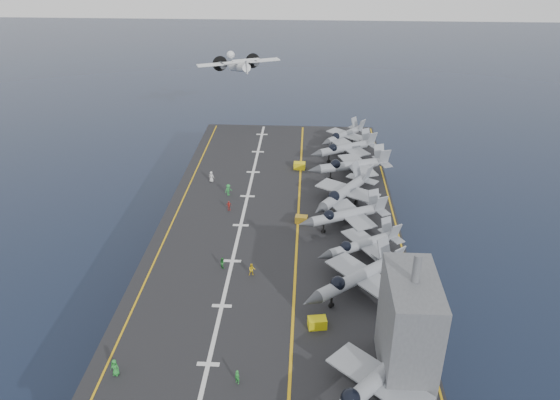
# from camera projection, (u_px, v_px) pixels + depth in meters

# --- Properties ---
(ground) EXTENTS (500.00, 500.00, 0.00)m
(ground) POSITION_uv_depth(u_px,v_px,m) (279.00, 280.00, 90.59)
(ground) COLOR #142135
(ground) RESTS_ON ground
(hull) EXTENTS (36.00, 90.00, 10.00)m
(hull) POSITION_uv_depth(u_px,v_px,m) (279.00, 255.00, 88.26)
(hull) COLOR #56595E
(hull) RESTS_ON ground
(flight_deck) EXTENTS (38.00, 92.00, 0.40)m
(flight_deck) POSITION_uv_depth(u_px,v_px,m) (279.00, 228.00, 85.84)
(flight_deck) COLOR black
(flight_deck) RESTS_ON hull
(foul_line) EXTENTS (0.35, 90.00, 0.02)m
(foul_line) POSITION_uv_depth(u_px,v_px,m) (298.00, 227.00, 85.59)
(foul_line) COLOR gold
(foul_line) RESTS_ON flight_deck
(landing_centerline) EXTENTS (0.50, 90.00, 0.02)m
(landing_centerline) POSITION_uv_depth(u_px,v_px,m) (241.00, 225.00, 86.03)
(landing_centerline) COLOR silver
(landing_centerline) RESTS_ON flight_deck
(deck_edge_port) EXTENTS (0.25, 90.00, 0.02)m
(deck_edge_port) POSITION_uv_depth(u_px,v_px,m) (172.00, 223.00, 86.56)
(deck_edge_port) COLOR gold
(deck_edge_port) RESTS_ON flight_deck
(deck_edge_stbd) EXTENTS (0.25, 90.00, 0.02)m
(deck_edge_stbd) POSITION_uv_depth(u_px,v_px,m) (397.00, 230.00, 84.84)
(deck_edge_stbd) COLOR gold
(deck_edge_stbd) RESTS_ON flight_deck
(island_superstructure) EXTENTS (5.00, 10.00, 15.00)m
(island_superstructure) POSITION_uv_depth(u_px,v_px,m) (410.00, 317.00, 55.02)
(island_superstructure) COLOR #56595E
(island_superstructure) RESTS_ON flight_deck
(fighter_jet_0) EXTENTS (18.94, 19.31, 5.64)m
(fighter_jet_0) POSITION_uv_depth(u_px,v_px,m) (373.00, 381.00, 53.66)
(fighter_jet_0) COLOR gray
(fighter_jet_0) RESTS_ON flight_deck
(fighter_jet_2) EXTENTS (19.07, 18.44, 5.54)m
(fighter_jet_2) POSITION_uv_depth(u_px,v_px,m) (358.00, 276.00, 69.29)
(fighter_jet_2) COLOR #A0A8AF
(fighter_jet_2) RESTS_ON flight_deck
(fighter_jet_3) EXTENTS (15.98, 14.48, 4.62)m
(fighter_jet_3) POSITION_uv_depth(u_px,v_px,m) (363.00, 243.00, 77.05)
(fighter_jet_3) COLOR #9CA6AD
(fighter_jet_3) RESTS_ON flight_deck
(fighter_jet_4) EXTENTS (17.36, 15.05, 5.07)m
(fighter_jet_4) POSITION_uv_depth(u_px,v_px,m) (347.00, 214.00, 84.20)
(fighter_jet_4) COLOR #959EA6
(fighter_jet_4) RESTS_ON flight_deck
(fighter_jet_5) EXTENTS (17.71, 19.28, 5.57)m
(fighter_jet_5) POSITION_uv_depth(u_px,v_px,m) (345.00, 191.00, 90.60)
(fighter_jet_5) COLOR gray
(fighter_jet_5) RESTS_ON flight_deck
(fighter_jet_6) EXTENTS (18.29, 15.10, 5.45)m
(fighter_jet_6) POSITION_uv_depth(u_px,v_px,m) (353.00, 164.00, 100.30)
(fighter_jet_6) COLOR gray
(fighter_jet_6) RESTS_ON flight_deck
(fighter_jet_7) EXTENTS (17.50, 15.74, 5.07)m
(fighter_jet_7) POSITION_uv_depth(u_px,v_px,m) (347.00, 147.00, 108.22)
(fighter_jet_7) COLOR #9A9FA9
(fighter_jet_7) RESTS_ON flight_deck
(fighter_jet_8) EXTENTS (15.13, 15.61, 4.54)m
(fighter_jet_8) POSITION_uv_depth(u_px,v_px,m) (344.00, 134.00, 115.16)
(fighter_jet_8) COLOR #9FA9AF
(fighter_jet_8) RESTS_ON flight_deck
(tow_cart_a) EXTENTS (2.37, 1.74, 1.30)m
(tow_cart_a) POSITION_uv_depth(u_px,v_px,m) (317.00, 323.00, 64.59)
(tow_cart_a) COLOR #C9BD0D
(tow_cart_a) RESTS_ON flight_deck
(tow_cart_b) EXTENTS (2.07, 1.49, 1.15)m
(tow_cart_b) POSITION_uv_depth(u_px,v_px,m) (301.00, 219.00, 86.58)
(tow_cart_b) COLOR gold
(tow_cart_b) RESTS_ON flight_deck
(tow_cart_c) EXTENTS (2.25, 1.52, 1.31)m
(tow_cart_c) POSITION_uv_depth(u_px,v_px,m) (299.00, 166.00, 104.77)
(tow_cart_c) COLOR yellow
(tow_cart_c) RESTS_ON flight_deck
(crew_0) EXTENTS (1.34, 1.02, 2.01)m
(crew_0) POSITION_uv_depth(u_px,v_px,m) (115.00, 367.00, 57.76)
(crew_0) COLOR #268C33
(crew_0) RESTS_ON flight_deck
(crew_2) EXTENTS (1.10, 1.15, 1.60)m
(crew_2) POSITION_uv_depth(u_px,v_px,m) (223.00, 263.00, 75.45)
(crew_2) COLOR #247B2D
(crew_2) RESTS_ON flight_deck
(crew_3) EXTENTS (1.46, 1.46, 2.07)m
(crew_3) POSITION_uv_depth(u_px,v_px,m) (228.00, 190.00, 94.82)
(crew_3) COLOR green
(crew_3) RESTS_ON flight_deck
(crew_4) EXTENTS (1.14, 0.91, 1.67)m
(crew_4) POSITION_uv_depth(u_px,v_px,m) (229.00, 206.00, 90.09)
(crew_4) COLOR red
(crew_4) RESTS_ON flight_deck
(crew_5) EXTENTS (1.35, 1.03, 2.03)m
(crew_5) POSITION_uv_depth(u_px,v_px,m) (211.00, 177.00, 99.58)
(crew_5) COLOR silver
(crew_5) RESTS_ON flight_deck
(crew_6) EXTENTS (1.20, 1.12, 1.67)m
(crew_6) POSITION_uv_depth(u_px,v_px,m) (237.00, 377.00, 56.79)
(crew_6) COLOR #268C33
(crew_6) RESTS_ON flight_deck
(crew_7) EXTENTS (1.22, 0.92, 1.84)m
(crew_7) POSITION_uv_depth(u_px,v_px,m) (252.00, 270.00, 73.77)
(crew_7) COLOR yellow
(crew_7) RESTS_ON flight_deck
(transport_plane) EXTENTS (23.54, 20.22, 4.68)m
(transport_plane) POSITION_uv_depth(u_px,v_px,m) (239.00, 67.00, 128.34)
(transport_plane) COLOR white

